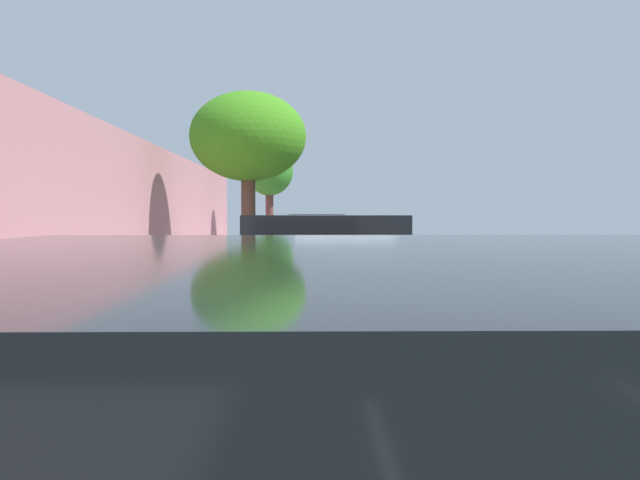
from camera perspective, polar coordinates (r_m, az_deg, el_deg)
ground at (r=17.34m, az=2.07°, el=-4.43°), size 76.21×76.21×0.00m
sidewalk at (r=17.53m, az=-10.47°, el=-4.14°), size 3.72×47.63×0.15m
curb_edge at (r=17.33m, az=-4.10°, el=-4.19°), size 0.16×47.63×0.15m
lane_stripe_centre at (r=17.30m, az=10.71°, el=-4.47°), size 0.14×48.40×0.01m
lane_stripe_bike_edge at (r=17.32m, az=0.77°, el=-4.42°), size 0.12×47.63×0.01m
building_facade at (r=17.89m, az=-17.22°, el=2.34°), size 0.50×47.63×4.15m
parked_sedan_white_nearest at (r=31.97m, az=-0.74°, el=-0.03°), size 1.92×4.44×1.52m
parked_suv_black_second at (r=21.75m, az=-0.51°, el=-0.37°), size 2.14×4.79×1.99m
parked_sedan_grey_mid at (r=14.97m, az=-0.94°, el=-2.59°), size 2.04×4.50×1.52m
parked_suv_red_far at (r=8.22m, az=0.00°, el=-4.64°), size 2.04×4.74×1.99m
bicycle_at_curb at (r=26.92m, az=-2.09°, el=-1.24°), size 1.76×0.46×0.79m
cyclist_with_backpack at (r=27.35m, az=-2.55°, el=0.03°), size 0.47×0.61×1.60m
street_tree_near_cyclist at (r=34.48m, az=-4.23°, el=5.65°), size 2.37×2.37×5.26m
street_tree_mid_block at (r=21.82m, az=-6.01°, el=8.44°), size 3.65×3.65×5.67m
fire_hydrant at (r=8.28m, az=-10.33°, el=-7.76°), size 0.22×0.22×0.84m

